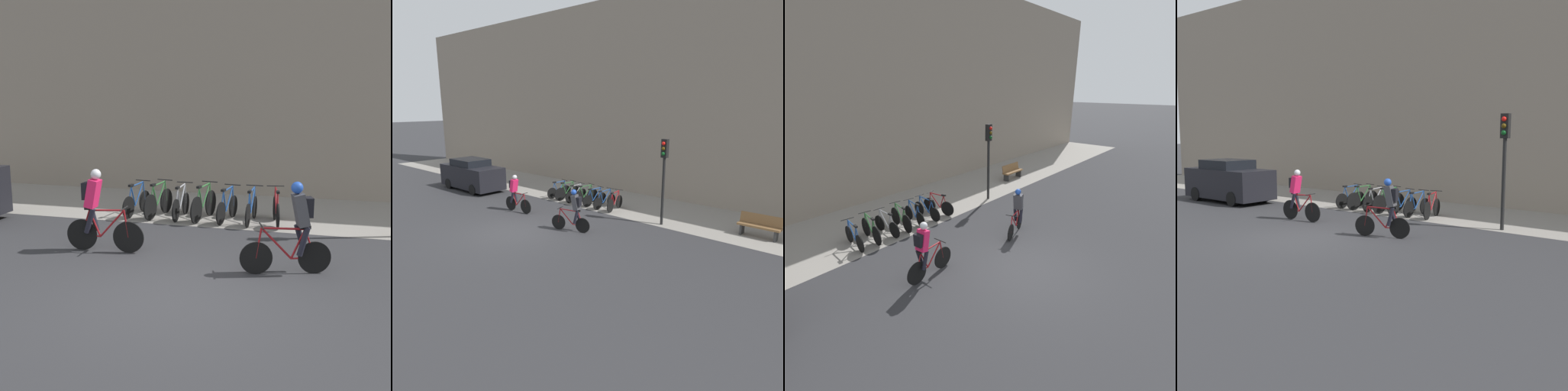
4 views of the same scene
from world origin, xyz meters
The scene contains 14 objects.
ground centered at (0.00, 0.00, 0.00)m, with size 200.00×200.00×0.00m, color #2B2B2D.
kerb_strip centered at (0.00, 6.75, 0.00)m, with size 44.00×4.50×0.01m, color gray.
building_facade centered at (0.00, 9.30, 5.36)m, with size 44.00×0.60×10.73m, color gray.
cyclist_pink centered at (-2.36, 1.99, 0.95)m, with size 1.73×0.46×1.78m.
cyclist_grey centered at (1.84, 1.68, 0.95)m, with size 1.65×0.64×1.75m.
parked_bike_0 centered at (-2.79, 5.30, 0.38)m, with size 0.46×1.57×0.94m.
parked_bike_1 centered at (-2.15, 5.30, 0.41)m, with size 0.46×1.66×0.99m.
parked_bike_2 centered at (-1.50, 5.30, 0.38)m, with size 0.46×1.58×0.94m.
parked_bike_3 centered at (-0.85, 5.30, 0.42)m, with size 0.46×1.69×0.99m.
parked_bike_4 centered at (-0.20, 5.30, 0.38)m, with size 0.46×1.56×0.94m.
parked_bike_5 centered at (0.45, 5.30, 0.38)m, with size 0.46×1.65×0.94m.
parked_bike_6 centered at (1.10, 5.30, 0.39)m, with size 0.48×1.59×0.96m.
traffic_light_pole centered at (3.98, 4.83, 2.52)m, with size 0.26×0.30×3.65m.
bench centered at (7.64, 5.96, 0.47)m, with size 1.59×0.44×0.89m.
Camera 3 is at (-7.10, -4.14, 5.29)m, focal length 28.00 mm.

